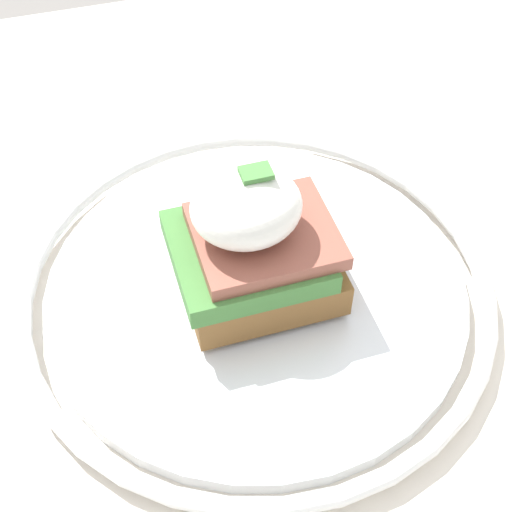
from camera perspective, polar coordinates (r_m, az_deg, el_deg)
dining_table at (r=0.54m, az=-1.43°, el=-9.13°), size 1.04×0.68×0.72m
plate at (r=0.42m, az=0.00°, el=-2.46°), size 0.28×0.28×0.02m
sandwich at (r=0.39m, az=-0.03°, el=1.09°), size 0.09×0.08×0.08m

